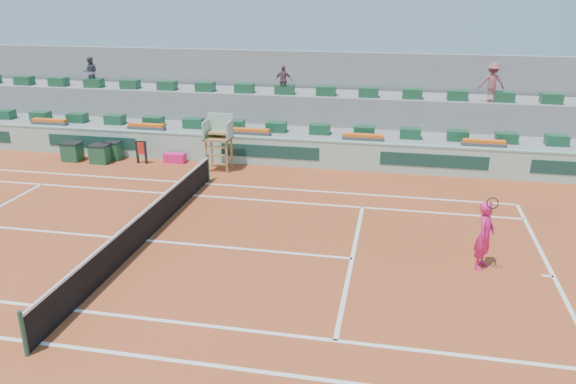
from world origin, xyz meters
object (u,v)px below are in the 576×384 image
umpire_chair (219,134)px  tennis_player (485,235)px  player_bag (175,158)px  drink_cooler_a (113,151)px

umpire_chair → tennis_player: (10.00, -7.29, -0.56)m
tennis_player → player_bag: bearing=147.6°
drink_cooler_a → tennis_player: (15.21, -7.69, 0.56)m
umpire_chair → tennis_player: umpire_chair is taller
umpire_chair → tennis_player: 12.39m
player_bag → drink_cooler_a: size_ratio=1.13×
umpire_chair → tennis_player: size_ratio=1.05×
player_bag → umpire_chair: size_ratio=0.40×
player_bag → tennis_player: size_ratio=0.42×
drink_cooler_a → tennis_player: 17.05m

